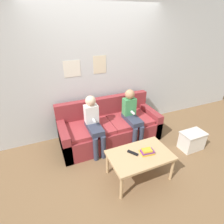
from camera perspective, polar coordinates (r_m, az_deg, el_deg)
The scene contains 9 objects.
ground_plane at distance 3.33m, azimuth 2.67°, elevation -13.66°, with size 10.00×10.00×0.00m, color brown.
wall_back at distance 3.55m, azimuth -4.13°, elevation 12.98°, with size 8.00×0.07×2.60m.
couch at distance 3.55m, azimuth -0.90°, elevation -5.17°, with size 1.96×0.80×0.82m.
coffee_table at distance 2.73m, azimuth 9.10°, elevation -14.24°, with size 0.93×0.58×0.44m.
person_left at distance 3.12m, azimuth -6.02°, elevation -3.36°, with size 0.24×0.55×1.06m.
person_right at distance 3.38m, azimuth 6.49°, elevation -0.70°, with size 0.24×0.55×1.06m.
tv_remote at distance 2.69m, azimuth 6.79°, elevation -13.11°, with size 0.13×0.16×0.02m.
book_stack at distance 2.71m, azimuth 11.34°, elevation -12.54°, with size 0.22×0.18×0.07m.
storage_box at distance 3.69m, azimuth 24.64°, elevation -8.45°, with size 0.45×0.30×0.36m.
Camera 1 is at (-1.12, -2.23, 2.21)m, focal length 28.00 mm.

